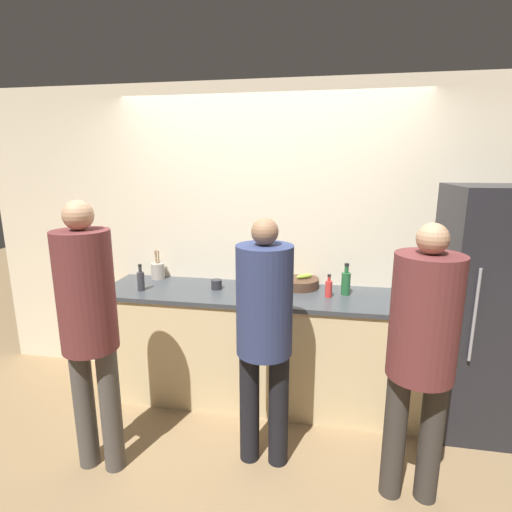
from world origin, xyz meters
The scene contains 14 objects.
ground_plane centered at (0.00, 0.00, 0.00)m, with size 14.00×14.00×0.00m, color #8C704C.
wall_back centered at (0.00, 0.71, 1.30)m, with size 5.20×0.06×2.60m.
counter centered at (0.00, 0.38, 0.47)m, with size 2.61×0.69×0.93m.
refrigerator centered at (1.65, 0.34, 0.90)m, with size 0.60×0.72×1.80m.
person_left centered at (-0.89, -0.61, 1.03)m, with size 0.34×0.34×1.75m.
person_center centered at (0.15, -0.37, 0.98)m, with size 0.35×0.35×1.64m.
person_right centered at (1.04, -0.50, 0.99)m, with size 0.36×0.36×1.65m.
fruit_bowl centered at (0.29, 0.56, 0.97)m, with size 0.33×0.33×0.12m.
utensil_crock centered at (-0.98, 0.59, 1.01)m, with size 0.12×0.12×0.26m.
bottle_green centered at (0.67, 0.44, 1.03)m, with size 0.07×0.07×0.25m.
bottle_dark centered at (-0.97, 0.24, 1.02)m, with size 0.06×0.06×0.22m.
bottle_red centered at (0.54, 0.35, 1.00)m, with size 0.05×0.05×0.18m.
cup_black centered at (-0.37, 0.39, 0.97)m, with size 0.09×0.09×0.08m.
potted_plant centered at (0.00, 0.58, 1.06)m, with size 0.14×0.14×0.23m.
Camera 1 is at (0.51, -2.65, 1.95)m, focal length 28.00 mm.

